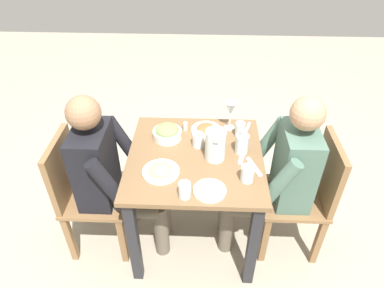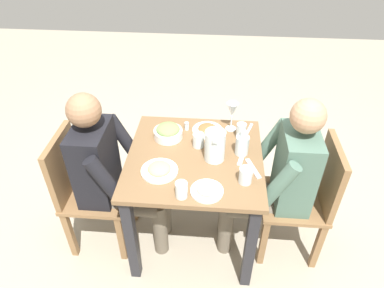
{
  "view_description": "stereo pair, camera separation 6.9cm",
  "coord_description": "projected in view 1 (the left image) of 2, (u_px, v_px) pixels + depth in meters",
  "views": [
    {
      "loc": [
        -1.6,
        -0.05,
        2.04
      ],
      "look_at": [
        0.06,
        0.02,
        0.77
      ],
      "focal_mm": 32.47,
      "sensor_mm": 36.0,
      "label": 1
    },
    {
      "loc": [
        -1.59,
        -0.12,
        2.04
      ],
      "look_at": [
        0.06,
        0.02,
        0.77
      ],
      "focal_mm": 32.47,
      "sensor_mm": 36.0,
      "label": 2
    }
  ],
  "objects": [
    {
      "name": "ground_plane",
      "position": [
        195.0,
        233.0,
        2.51
      ],
      "size": [
        8.0,
        8.0,
        0.0
      ],
      "primitive_type": "plane",
      "color": "#9E937F"
    },
    {
      "name": "dining_table",
      "position": [
        195.0,
        173.0,
        2.15
      ],
      "size": [
        0.8,
        0.8,
        0.73
      ],
      "color": "brown",
      "rests_on": "ground_plane"
    },
    {
      "name": "chair_near",
      "position": [
        307.0,
        191.0,
        2.18
      ],
      "size": [
        0.4,
        0.4,
        0.86
      ],
      "color": "olive",
      "rests_on": "ground_plane"
    },
    {
      "name": "chair_far",
      "position": [
        83.0,
        189.0,
        2.19
      ],
      "size": [
        0.4,
        0.4,
        0.86
      ],
      "color": "olive",
      "rests_on": "ground_plane"
    },
    {
      "name": "diner_near",
      "position": [
        278.0,
        173.0,
        2.1
      ],
      "size": [
        0.48,
        0.53,
        1.15
      ],
      "color": "#4C6B5B",
      "rests_on": "ground_plane"
    },
    {
      "name": "diner_far",
      "position": [
        112.0,
        173.0,
        2.1
      ],
      "size": [
        0.48,
        0.53,
        1.15
      ],
      "color": "black",
      "rests_on": "ground_plane"
    },
    {
      "name": "water_pitcher",
      "position": [
        215.0,
        145.0,
        2.0
      ],
      "size": [
        0.16,
        0.12,
        0.19
      ],
      "color": "silver",
      "rests_on": "dining_table"
    },
    {
      "name": "salad_bowl",
      "position": [
        167.0,
        132.0,
        2.19
      ],
      "size": [
        0.18,
        0.18,
        0.09
      ],
      "color": "white",
      "rests_on": "dining_table"
    },
    {
      "name": "plate_rice_curry",
      "position": [
        206.0,
        129.0,
        2.26
      ],
      "size": [
        0.2,
        0.2,
        0.04
      ],
      "color": "white",
      "rests_on": "dining_table"
    },
    {
      "name": "plate_fries",
      "position": [
        161.0,
        170.0,
        1.94
      ],
      "size": [
        0.21,
        0.21,
        0.05
      ],
      "color": "white",
      "rests_on": "dining_table"
    },
    {
      "name": "plate_beans",
      "position": [
        210.0,
        190.0,
        1.82
      ],
      "size": [
        0.18,
        0.18,
        0.04
      ],
      "color": "white",
      "rests_on": "dining_table"
    },
    {
      "name": "water_glass_near_right",
      "position": [
        198.0,
        140.0,
        2.12
      ],
      "size": [
        0.07,
        0.07,
        0.09
      ],
      "primitive_type": "cylinder",
      "color": "silver",
      "rests_on": "dining_table"
    },
    {
      "name": "water_glass_far_left",
      "position": [
        240.0,
        130.0,
        2.2
      ],
      "size": [
        0.06,
        0.06,
        0.1
      ],
      "primitive_type": "cylinder",
      "color": "silver",
      "rests_on": "dining_table"
    },
    {
      "name": "water_glass_far_right",
      "position": [
        185.0,
        190.0,
        1.78
      ],
      "size": [
        0.06,
        0.06,
        0.09
      ],
      "primitive_type": "cylinder",
      "color": "silver",
      "rests_on": "dining_table"
    },
    {
      "name": "water_glass_near_left",
      "position": [
        247.0,
        174.0,
        1.87
      ],
      "size": [
        0.07,
        0.07,
        0.09
      ],
      "primitive_type": "cylinder",
      "color": "silver",
      "rests_on": "dining_table"
    },
    {
      "name": "wine_glass",
      "position": [
        231.0,
        110.0,
        2.21
      ],
      "size": [
        0.08,
        0.08,
        0.2
      ],
      "color": "silver",
      "rests_on": "dining_table"
    },
    {
      "name": "oil_carafe",
      "position": [
        242.0,
        144.0,
        2.06
      ],
      "size": [
        0.08,
        0.08,
        0.16
      ],
      "color": "silver",
      "rests_on": "dining_table"
    },
    {
      "name": "salt_shaker",
      "position": [
        185.0,
        126.0,
        2.27
      ],
      "size": [
        0.03,
        0.03,
        0.05
      ],
      "color": "white",
      "rests_on": "dining_table"
    },
    {
      "name": "fork_near",
      "position": [
        242.0,
        155.0,
        2.07
      ],
      "size": [
        0.17,
        0.07,
        0.01
      ],
      "primitive_type": "cube",
      "rotation": [
        0.0,
        0.0,
        -0.25
      ],
      "color": "silver",
      "rests_on": "dining_table"
    },
    {
      "name": "knife_near",
      "position": [
        246.0,
        130.0,
        2.27
      ],
      "size": [
        0.18,
        0.08,
        0.01
      ],
      "primitive_type": "cube",
      "rotation": [
        0.0,
        0.0,
        -0.33
      ],
      "color": "silver",
      "rests_on": "dining_table"
    },
    {
      "name": "fork_far",
      "position": [
        254.0,
        167.0,
        1.98
      ],
      "size": [
        0.17,
        0.08,
        0.01
      ],
      "primitive_type": "cube",
      "rotation": [
        0.0,
        0.0,
        0.36
      ],
      "color": "silver",
      "rests_on": "dining_table"
    }
  ]
}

